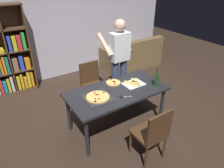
{
  "coord_description": "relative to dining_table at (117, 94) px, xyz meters",
  "views": [
    {
      "loc": [
        -1.67,
        -2.42,
        2.5
      ],
      "look_at": [
        0.0,
        0.15,
        0.8
      ],
      "focal_mm": 32.56,
      "sensor_mm": 36.0,
      "label": 1
    }
  ],
  "objects": [
    {
      "name": "dining_table",
      "position": [
        0.0,
        0.0,
        0.0
      ],
      "size": [
        1.69,
        0.86,
        0.75
      ],
      "color": "#232328",
      "rests_on": "ground_plane"
    },
    {
      "name": "chair_near_camera",
      "position": [
        -0.0,
        -0.91,
        -0.16
      ],
      "size": [
        0.42,
        0.42,
        0.9
      ],
      "color": "#472D19",
      "rests_on": "ground_plane"
    },
    {
      "name": "pizza_slices_on_towel",
      "position": [
        0.38,
        0.03,
        0.09
      ],
      "size": [
        0.36,
        0.3,
        0.03
      ],
      "color": "white",
      "rests_on": "dining_table"
    },
    {
      "name": "pepperoni_pizza_on_tray",
      "position": [
        -0.39,
        -0.04,
        0.09
      ],
      "size": [
        0.44,
        0.44,
        0.04
      ],
      "color": "#2D2D33",
      "rests_on": "dining_table"
    },
    {
      "name": "kitchen_scissors",
      "position": [
        -0.03,
        -0.24,
        0.08
      ],
      "size": [
        0.2,
        0.13,
        0.01
      ],
      "color": "silver",
      "rests_on": "dining_table"
    },
    {
      "name": "ground_plane",
      "position": [
        0.0,
        0.0,
        -0.67
      ],
      "size": [
        12.0,
        12.0,
        0.0
      ],
      "primitive_type": "plane",
      "color": "#38281E"
    },
    {
      "name": "wine_bottle",
      "position": [
        0.66,
        -0.24,
        0.2
      ],
      "size": [
        0.07,
        0.07,
        0.32
      ],
      "color": "#194723",
      "rests_on": "dining_table"
    },
    {
      "name": "couch",
      "position": [
        1.9,
        1.99,
        -0.37
      ],
      "size": [
        1.7,
        0.86,
        0.85
      ],
      "color": "brown",
      "rests_on": "ground_plane"
    },
    {
      "name": "back_wall",
      "position": [
        0.0,
        2.6,
        0.73
      ],
      "size": [
        6.4,
        0.1,
        2.8
      ],
      "primitive_type": "cube",
      "color": "#BCB7C6",
      "rests_on": "ground_plane"
    },
    {
      "name": "person_serving_pizza",
      "position": [
        0.52,
        0.69,
        0.32
      ],
      "size": [
        0.55,
        0.54,
        1.75
      ],
      "color": "#38476B",
      "rests_on": "ground_plane"
    },
    {
      "name": "chair_far_side",
      "position": [
        0.0,
        0.91,
        -0.16
      ],
      "size": [
        0.42,
        0.42,
        0.9
      ],
      "color": "#472D19",
      "rests_on": "ground_plane"
    },
    {
      "name": "second_pizza_plain",
      "position": [
        0.08,
        0.24,
        0.09
      ],
      "size": [
        0.26,
        0.26,
        0.03
      ],
      "color": "tan",
      "rests_on": "dining_table"
    }
  ]
}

